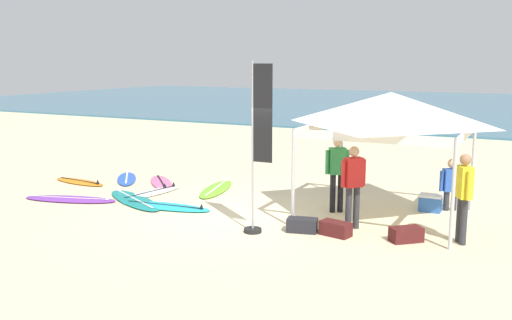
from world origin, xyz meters
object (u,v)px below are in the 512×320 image
at_px(surfboard_pink, 161,182).
at_px(gear_bag_on_sand, 406,234).
at_px(surfboard_purple, 71,199).
at_px(gear_bag_near_tent, 302,225).
at_px(person_blue, 451,182).
at_px(cooler_box, 430,203).
at_px(person_green, 337,169).
at_px(surfboard_teal, 134,200).
at_px(person_red, 353,182).
at_px(surfboard_lime, 216,189).
at_px(canopy_tent, 390,109).
at_px(surfboard_blue, 127,179).
at_px(surfboard_orange, 80,182).
at_px(surfboard_white, 151,193).
at_px(banner_flag, 258,155).
at_px(gear_bag_by_pole, 335,229).
at_px(surfboard_cyan, 165,206).
at_px(person_yellow, 463,192).

distance_m(surfboard_pink, gear_bag_on_sand, 7.55).
relative_size(surfboard_purple, gear_bag_near_tent, 4.12).
relative_size(person_blue, cooler_box, 2.40).
relative_size(person_green, cooler_box, 3.42).
xyz_separation_m(surfboard_teal, gear_bag_on_sand, (6.62, -0.17, 0.10)).
bearing_deg(cooler_box, person_red, -119.15).
relative_size(surfboard_lime, cooler_box, 4.57).
distance_m(canopy_tent, gear_bag_near_tent, 3.13).
xyz_separation_m(surfboard_blue, surfboard_orange, (-0.90, -0.94, 0.00)).
xyz_separation_m(surfboard_lime, surfboard_white, (-1.28, -1.16, 0.00)).
relative_size(canopy_tent, surfboard_pink, 1.77).
bearing_deg(surfboard_teal, banner_flag, -13.90).
bearing_deg(gear_bag_by_pole, surfboard_orange, 169.94).
relative_size(gear_bag_near_tent, gear_bag_by_pole, 1.00).
distance_m(surfboard_orange, gear_bag_by_pole, 8.16).
xyz_separation_m(surfboard_cyan, gear_bag_near_tent, (3.59, -0.33, 0.10)).
xyz_separation_m(surfboard_blue, gear_bag_on_sand, (8.46, -2.12, 0.10)).
xyz_separation_m(canopy_tent, person_yellow, (1.68, -1.09, -1.40)).
relative_size(surfboard_cyan, person_blue, 1.99).
distance_m(surfboard_white, surfboard_orange, 2.64).
distance_m(surfboard_blue, gear_bag_on_sand, 8.72).
height_order(surfboard_pink, person_green, person_green).
relative_size(surfboard_cyan, surfboard_pink, 1.31).
relative_size(surfboard_cyan, surfboard_white, 1.14).
bearing_deg(person_yellow, surfboard_teal, -178.49).
height_order(person_green, person_red, same).
distance_m(canopy_tent, surfboard_orange, 8.94).
bearing_deg(surfboard_cyan, person_green, 21.08).
xyz_separation_m(surfboard_purple, surfboard_lime, (2.64, 2.59, 0.00)).
distance_m(surfboard_pink, person_green, 5.49).
distance_m(surfboard_pink, gear_bag_near_tent, 5.78).
bearing_deg(person_blue, canopy_tent, -130.56).
xyz_separation_m(person_yellow, gear_bag_on_sand, (-0.94, -0.37, -0.85)).
xyz_separation_m(person_yellow, gear_bag_by_pole, (-2.27, -0.61, -0.85)).
bearing_deg(cooler_box, surfboard_orange, -172.09).
bearing_deg(canopy_tent, person_red, -111.48).
bearing_deg(canopy_tent, surfboard_lime, 171.81).
xyz_separation_m(surfboard_purple, gear_bag_on_sand, (8.10, 0.46, 0.10)).
relative_size(surfboard_lime, surfboard_pink, 1.25).
xyz_separation_m(surfboard_blue, surfboard_lime, (3.00, 0.01, -0.00)).
height_order(surfboard_lime, person_red, person_red).
bearing_deg(person_blue, person_red, -122.89).
bearing_deg(gear_bag_by_pole, cooler_box, 63.88).
bearing_deg(person_red, surfboard_cyan, -175.68).
bearing_deg(gear_bag_by_pole, surfboard_blue, 161.66).
bearing_deg(person_blue, surfboard_orange, -170.65).
bearing_deg(surfboard_orange, surfboard_cyan, -17.14).
distance_m(canopy_tent, surfboard_blue, 8.10).
distance_m(surfboard_purple, surfboard_pink, 2.72).
bearing_deg(surfboard_purple, person_red, 6.70).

